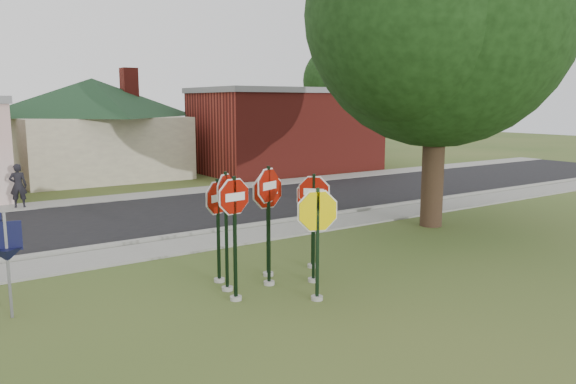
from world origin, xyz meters
TOP-DOWN VIEW (x-y plane):
  - ground at (0.00, 0.00)m, footprint 120.00×120.00m
  - sidewalk_near at (0.00, 5.50)m, footprint 60.00×1.60m
  - road at (0.00, 10.00)m, footprint 60.00×7.00m
  - sidewalk_far at (0.00, 14.30)m, footprint 60.00×1.60m
  - curb at (0.00, 6.50)m, footprint 60.00×0.20m
  - stop_sign_center at (-0.03, 1.41)m, footprint 0.97×0.42m
  - stop_sign_yellow at (0.26, 0.05)m, footprint 1.12×0.38m
  - stop_sign_left at (-1.10, 0.97)m, footprint 1.00×0.24m
  - stop_sign_right at (0.90, 1.03)m, footprint 0.64×0.75m
  - stop_sign_back_right at (0.30, 1.97)m, footprint 1.14×0.24m
  - stop_sign_back_left at (-0.84, 2.20)m, footprint 0.95×0.41m
  - stop_sign_far_right at (1.54, 1.92)m, footprint 0.71×0.92m
  - stop_sign_far_left at (-0.96, 1.59)m, footprint 0.82×0.60m
  - building_house at (2.00, 22.00)m, footprint 11.60×11.60m
  - building_brick at (12.00, 18.50)m, footprint 10.20×6.20m
  - oak_tree at (7.50, 3.50)m, footprint 11.85×11.25m
  - bg_tree_right at (22.00, 26.00)m, footprint 5.60×5.60m
  - pedestrian at (-3.03, 14.17)m, footprint 0.68×0.54m

SIDE VIEW (x-z plane):
  - ground at x=0.00m, z-range 0.00..0.00m
  - road at x=0.00m, z-range 0.00..0.04m
  - sidewalk_near at x=0.00m, z-range 0.00..0.06m
  - sidewalk_far at x=0.00m, z-range 0.00..0.06m
  - curb at x=0.00m, z-range 0.00..0.14m
  - pedestrian at x=-3.03m, z-range 0.06..1.71m
  - stop_sign_far_right at x=1.54m, z-range 0.26..2.59m
  - stop_sign_back_left at x=-0.84m, z-range 0.27..2.68m
  - stop_sign_yellow at x=0.26m, z-range 0.28..2.69m
  - stop_sign_right at x=0.90m, z-range 0.27..2.79m
  - stop_sign_back_right at x=0.30m, z-range 0.32..2.89m
  - stop_sign_left at x=-1.10m, z-range 0.31..2.93m
  - stop_sign_far_left at x=-0.96m, z-range 0.31..2.95m
  - stop_sign_center at x=-0.03m, z-range 0.34..3.06m
  - building_brick at x=12.00m, z-range 0.03..4.78m
  - building_house at x=2.00m, z-range 0.55..6.75m
  - bg_tree_right at x=22.00m, z-range 1.38..9.78m
  - oak_tree at x=7.50m, z-range 1.27..12.06m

